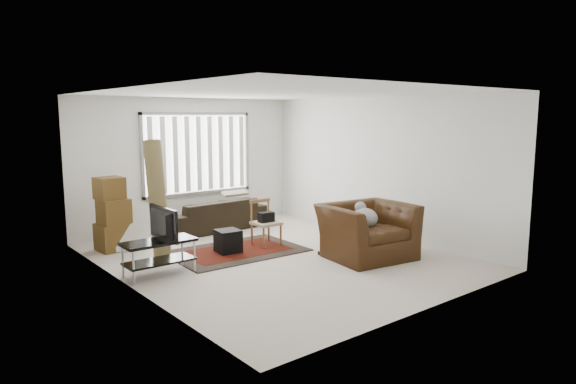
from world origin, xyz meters
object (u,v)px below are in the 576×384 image
side_chair (266,221)px  sofa (214,210)px  moving_boxes (113,216)px  armchair (367,227)px  tv_stand (159,250)px

side_chair → sofa: bearing=93.7°
moving_boxes → sofa: bearing=7.7°
side_chair → armchair: armchair is taller
tv_stand → moving_boxes: 1.86m
sofa → armchair: armchair is taller
sofa → armchair: size_ratio=1.40×
sofa → tv_stand: bearing=41.5°
moving_boxes → sofa: size_ratio=0.59×
armchair → moving_boxes: bearing=143.5°
sofa → side_chair: bearing=89.4°
moving_boxes → armchair: (3.11, -3.11, -0.08)m
tv_stand → sofa: bearing=44.2°
tv_stand → side_chair: 2.30m
side_chair → armchair: bearing=-61.9°
sofa → moving_boxes: bearing=4.9°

